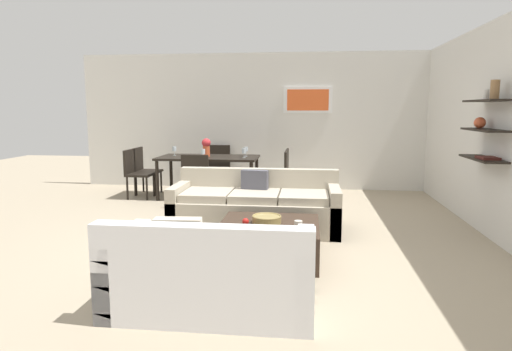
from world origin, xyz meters
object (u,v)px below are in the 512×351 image
at_px(dining_chair_foot, 197,177).
at_px(wine_glass_foot, 203,152).
at_px(loveseat_white, 212,274).
at_px(wine_glass_left_far, 174,149).
at_px(sofa_beige, 256,208).
at_px(wine_glass_right_far, 246,149).
at_px(apple_on_coffee_table, 246,221).
at_px(wine_glass_right_near, 244,151).
at_px(dining_chair_head, 218,164).
at_px(decorative_bowl, 267,219).
at_px(coffee_table, 269,241).
at_px(candle_jar, 298,224).
at_px(dining_chair_left_near, 136,170).
at_px(dining_chair_right_near, 279,173).
at_px(dining_chair_right_far, 281,170).
at_px(dining_table, 208,160).
at_px(dining_chair_left_far, 144,167).
at_px(centerpiece_vase, 206,146).

height_order(dining_chair_foot, wine_glass_foot, wine_glass_foot).
distance_m(loveseat_white, wine_glass_left_far, 4.94).
distance_m(sofa_beige, wine_glass_right_far, 2.29).
bearing_deg(dining_chair_foot, apple_on_coffee_table, -64.61).
height_order(loveseat_white, wine_glass_right_near, wine_glass_right_near).
bearing_deg(dining_chair_head, decorative_bowl, -71.38).
bearing_deg(coffee_table, candle_jar, -15.64).
distance_m(coffee_table, dining_chair_left_near, 4.04).
relative_size(sofa_beige, dining_chair_right_near, 2.50).
distance_m(coffee_table, dining_chair_right_far, 3.43).
relative_size(dining_chair_right_near, dining_chair_right_far, 1.00).
height_order(sofa_beige, wine_glass_right_near, wine_glass_right_near).
distance_m(coffee_table, dining_chair_foot, 2.74).
height_order(candle_jar, dining_chair_foot, dining_chair_foot).
height_order(dining_table, wine_glass_left_far, wine_glass_left_far).
bearing_deg(dining_table, dining_chair_right_far, 9.01).
distance_m(coffee_table, apple_on_coffee_table, 0.34).
relative_size(dining_chair_left_near, dining_chair_head, 1.00).
relative_size(coffee_table, apple_on_coffee_table, 14.85).
bearing_deg(dining_table, wine_glass_right_near, -9.64).
bearing_deg(wine_glass_left_far, decorative_bowl, -58.34).
bearing_deg(wine_glass_right_near, dining_chair_left_near, -177.30).
relative_size(loveseat_white, dining_chair_foot, 1.85).
height_order(coffee_table, decorative_bowl, decorative_bowl).
bearing_deg(candle_jar, decorative_bowl, 160.93).
relative_size(dining_chair_left_far, dining_chair_right_far, 1.00).
relative_size(dining_chair_head, wine_glass_right_near, 5.22).
bearing_deg(dining_table, apple_on_coffee_table, -70.74).
xyz_separation_m(sofa_beige, dining_chair_right_near, (0.19, 1.85, 0.21)).
bearing_deg(wine_glass_foot, dining_chair_left_far, 155.08).
bearing_deg(loveseat_white, dining_table, 103.06).
distance_m(apple_on_coffee_table, wine_glass_left_far, 3.87).
height_order(decorative_bowl, wine_glass_foot, wine_glass_foot).
height_order(decorative_bowl, dining_chair_head, dining_chair_head).
height_order(loveseat_white, centerpiece_vase, centerpiece_vase).
height_order(apple_on_coffee_table, dining_chair_left_far, dining_chair_left_far).
xyz_separation_m(dining_chair_left_far, wine_glass_right_far, (1.96, -0.09, 0.37)).
bearing_deg(centerpiece_vase, apple_on_coffee_table, -70.24).
bearing_deg(dining_table, sofa_beige, -61.70).
relative_size(sofa_beige, wine_glass_right_far, 12.87).
bearing_deg(dining_chair_right_near, sofa_beige, -95.83).
relative_size(coffee_table, dining_chair_head, 1.21).
height_order(dining_chair_right_near, dining_chair_foot, same).
xyz_separation_m(sofa_beige, dining_chair_left_far, (-2.41, 2.27, 0.21)).
bearing_deg(dining_table, decorative_bowl, -66.79).
height_order(apple_on_coffee_table, centerpiece_vase, centerpiece_vase).
relative_size(dining_chair_right_far, wine_glass_right_far, 5.14).
xyz_separation_m(coffee_table, dining_chair_right_near, (-0.09, 3.00, 0.31)).
bearing_deg(coffee_table, dining_chair_right_near, 91.73).
distance_m(decorative_bowl, dining_chair_right_near, 2.97).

